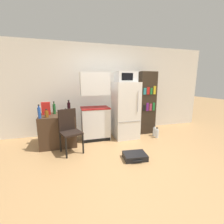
# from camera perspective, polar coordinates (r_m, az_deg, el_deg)

# --- Properties ---
(ground_plane) EXTENTS (24.00, 24.00, 0.00)m
(ground_plane) POSITION_cam_1_polar(r_m,az_deg,el_deg) (3.07, 6.00, -18.05)
(ground_plane) COLOR tan
(wall_back) EXTENTS (6.40, 0.10, 2.57)m
(wall_back) POSITION_cam_1_polar(r_m,az_deg,el_deg) (4.64, -0.79, 8.67)
(wall_back) COLOR white
(wall_back) RESTS_ON ground_plane
(side_table) EXTENTS (0.81, 0.72, 0.74)m
(side_table) POSITION_cam_1_polar(r_m,az_deg,el_deg) (3.89, -19.67, -6.28)
(side_table) COLOR #422D1E
(side_table) RESTS_ON ground_plane
(kitchen_hutch) EXTENTS (0.73, 0.51, 1.74)m
(kitchen_hutch) POSITION_cam_1_polar(r_m,az_deg,el_deg) (3.94, -6.48, 0.92)
(kitchen_hutch) COLOR white
(kitchen_hutch) RESTS_ON ground_plane
(refrigerator) EXTENTS (0.63, 0.67, 1.50)m
(refrigerator) POSITION_cam_1_polar(r_m,az_deg,el_deg) (4.09, 5.11, 0.71)
(refrigerator) COLOR white
(refrigerator) RESTS_ON ground_plane
(microwave) EXTENTS (0.51, 0.43, 0.26)m
(microwave) POSITION_cam_1_polar(r_m,az_deg,el_deg) (4.02, 5.34, 13.16)
(microwave) COLOR silver
(microwave) RESTS_ON refrigerator
(bookshelf) EXTENTS (0.48, 0.33, 1.79)m
(bookshelf) POSITION_cam_1_polar(r_m,az_deg,el_deg) (4.52, 12.93, 3.35)
(bookshelf) COLOR #2D2319
(bookshelf) RESTS_ON ground_plane
(bottle_blue_soda) EXTENTS (0.06, 0.06, 0.30)m
(bottle_blue_soda) POSITION_cam_1_polar(r_m,az_deg,el_deg) (3.52, -25.98, -0.21)
(bottle_blue_soda) COLOR #1E47A3
(bottle_blue_soda) RESTS_ON side_table
(bottle_ketchup_red) EXTENTS (0.07, 0.07, 0.18)m
(bottle_ketchup_red) POSITION_cam_1_polar(r_m,az_deg,el_deg) (3.49, -17.21, -0.44)
(bottle_ketchup_red) COLOR #AD1914
(bottle_ketchup_red) RESTS_ON side_table
(bottle_green_tall) EXTENTS (0.07, 0.07, 0.30)m
(bottle_green_tall) POSITION_cam_1_polar(r_m,az_deg,el_deg) (3.88, -21.15, 1.19)
(bottle_green_tall) COLOR #1E6028
(bottle_green_tall) RESTS_ON side_table
(bottle_wine_dark) EXTENTS (0.08, 0.08, 0.31)m
(bottle_wine_dark) POSITION_cam_1_polar(r_m,az_deg,el_deg) (4.03, -16.11, 1.88)
(bottle_wine_dark) COLOR black
(bottle_wine_dark) RESTS_ON side_table
(bottle_amber_beer) EXTENTS (0.08, 0.08, 0.18)m
(bottle_amber_beer) POSITION_cam_1_polar(r_m,az_deg,el_deg) (3.57, -23.65, -0.67)
(bottle_amber_beer) COLOR brown
(bottle_amber_beer) RESTS_ON side_table
(cereal_box) EXTENTS (0.19, 0.07, 0.30)m
(cereal_box) POSITION_cam_1_polar(r_m,az_deg,el_deg) (3.84, -23.86, 1.23)
(cereal_box) COLOR red
(cereal_box) RESTS_ON side_table
(chair) EXTENTS (0.51, 0.51, 0.93)m
(chair) POSITION_cam_1_polar(r_m,az_deg,el_deg) (3.37, -15.99, -5.63)
(chair) COLOR black
(chair) RESTS_ON ground_plane
(suitcase_large_flat) EXTENTS (0.48, 0.40, 0.11)m
(suitcase_large_flat) POSITION_cam_1_polar(r_m,az_deg,el_deg) (3.14, 8.70, -16.29)
(suitcase_large_flat) COLOR black
(suitcase_large_flat) RESTS_ON ground_plane
(water_bottle_front) EXTENTS (0.09, 0.09, 0.29)m
(water_bottle_front) POSITION_cam_1_polar(r_m,az_deg,el_deg) (4.33, 16.69, -7.77)
(water_bottle_front) COLOR silver
(water_bottle_front) RESTS_ON ground_plane
(water_bottle_middle) EXTENTS (0.08, 0.08, 0.30)m
(water_bottle_middle) POSITION_cam_1_polar(r_m,az_deg,el_deg) (4.45, 15.82, -7.13)
(water_bottle_middle) COLOR silver
(water_bottle_middle) RESTS_ON ground_plane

